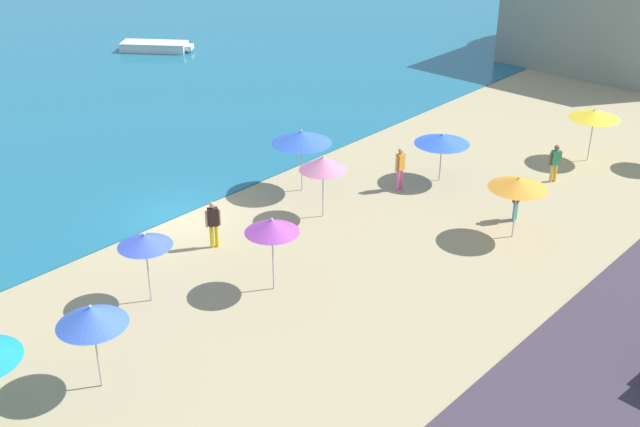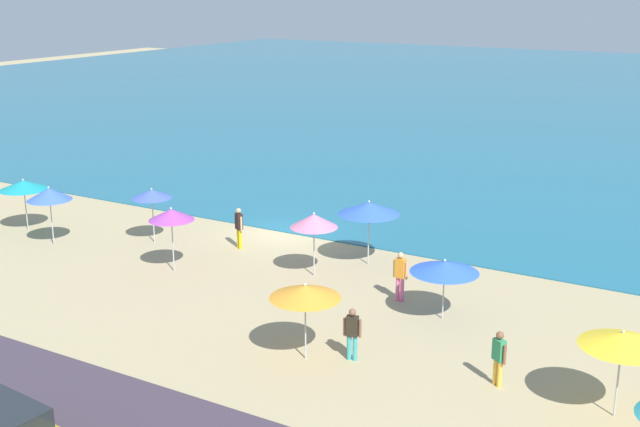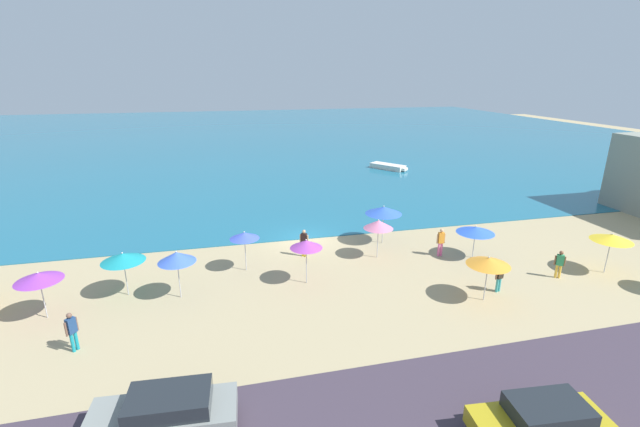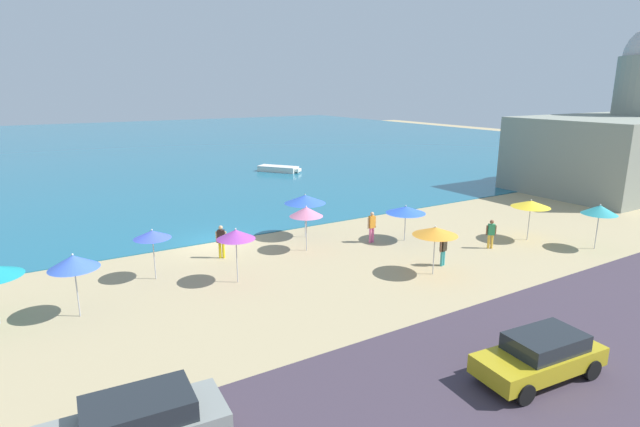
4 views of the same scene
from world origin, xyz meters
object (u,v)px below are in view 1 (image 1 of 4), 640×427
beach_umbrella_2 (323,163)px  bather_2 (555,161)px  bather_4 (213,222)px  beach_umbrella_3 (272,226)px  beach_umbrella_7 (145,240)px  beach_umbrella_11 (595,114)px  beach_umbrella_4 (91,316)px  beach_umbrella_9 (518,183)px  bather_0 (400,166)px  beach_umbrella_5 (442,139)px  skiff_nearshore (155,47)px  beach_umbrella_10 (302,137)px  bather_1 (517,198)px

beach_umbrella_2 → bather_2: beach_umbrella_2 is taller
bather_4 → beach_umbrella_3: bearing=-99.4°
beach_umbrella_7 → beach_umbrella_11: size_ratio=1.00×
beach_umbrella_4 → beach_umbrella_11: 23.98m
beach_umbrella_9 → bather_0: 5.73m
beach_umbrella_5 → skiff_nearshore: beach_umbrella_5 is taller
beach_umbrella_10 → beach_umbrella_4: bearing=-160.2°
beach_umbrella_3 → bather_0: size_ratio=1.42×
beach_umbrella_3 → beach_umbrella_5: beach_umbrella_3 is taller
beach_umbrella_9 → beach_umbrella_10: (-2.21, 8.54, 0.18)m
bather_0 → beach_umbrella_4: bearing=-173.8°
beach_umbrella_7 → bather_0: bearing=-3.6°
beach_umbrella_3 → beach_umbrella_10: (6.23, 4.58, 0.03)m
beach_umbrella_4 → beach_umbrella_9: 15.60m
beach_umbrella_5 → beach_umbrella_10: (-4.65, 3.63, 0.48)m
beach_umbrella_9 → bather_2: 5.81m
beach_umbrella_4 → beach_umbrella_11: (23.82, -2.71, -0.09)m
bather_1 → bather_2: bearing=8.4°
bather_0 → bather_2: (5.00, -4.34, -0.11)m
bather_1 → beach_umbrella_10: bearing=113.6°
beach_umbrella_9 → beach_umbrella_5: bearing=63.5°
bather_2 → beach_umbrella_9: bearing=-167.2°
beach_umbrella_2 → beach_umbrella_7: 8.16m
beach_umbrella_4 → beach_umbrella_7: size_ratio=1.07×
beach_umbrella_7 → bather_2: bearing=-16.6°
beach_umbrella_5 → bather_1: bearing=-105.6°
beach_umbrella_10 → bather_0: 4.23m
beach_umbrella_10 → bather_4: (-5.64, -1.00, -1.33)m
beach_umbrella_5 → beach_umbrella_10: bearing=142.0°
bather_0 → skiff_nearshore: size_ratio=0.41×
beach_umbrella_11 → beach_umbrella_5: bearing=149.4°
beach_umbrella_2 → beach_umbrella_4: (-11.69, -2.39, 0.06)m
beach_umbrella_4 → beach_umbrella_10: bearing=19.8°
beach_umbrella_7 → skiff_nearshore: size_ratio=0.55×
bather_0 → bather_1: bather_0 is taller
beach_umbrella_2 → beach_umbrella_11: (12.13, -5.10, -0.03)m
beach_umbrella_3 → beach_umbrella_4: bearing=-179.5°
skiff_nearshore → bather_0: bearing=-104.8°
bather_2 → skiff_nearshore: 29.21m
beach_umbrella_4 → beach_umbrella_5: bearing=3.3°
beach_umbrella_5 → bather_2: beach_umbrella_5 is taller
beach_umbrella_11 → bather_2: bearing=178.9°
beach_umbrella_3 → beach_umbrella_10: bearing=36.3°
skiff_nearshore → beach_umbrella_5: bearing=-100.3°
beach_umbrella_9 → bather_2: beach_umbrella_9 is taller
beach_umbrella_11 → bather_1: (-7.47, -0.57, -1.25)m
beach_umbrella_11 → bather_4: bearing=159.0°
beach_umbrella_7 → beach_umbrella_10: 9.61m
beach_umbrella_3 → bather_2: (13.98, -2.70, -1.39)m
beach_umbrella_7 → beach_umbrella_9: 13.21m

